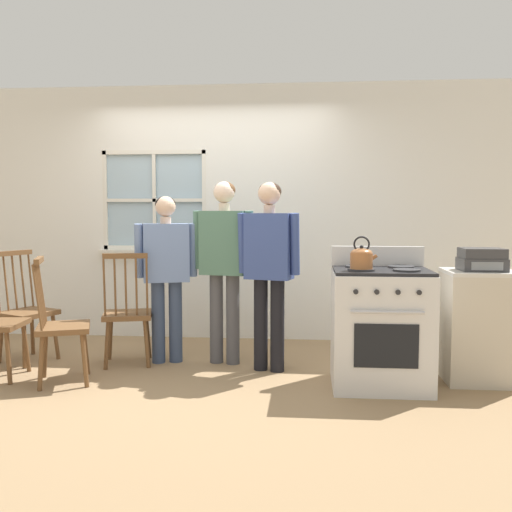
# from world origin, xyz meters

# --- Properties ---
(ground_plane) EXTENTS (16.00, 16.00, 0.00)m
(ground_plane) POSITION_xyz_m (0.00, 0.00, 0.00)
(ground_plane) COLOR #937551
(wall_back) EXTENTS (6.40, 0.16, 2.70)m
(wall_back) POSITION_xyz_m (0.03, 1.40, 1.34)
(wall_back) COLOR silver
(wall_back) RESTS_ON ground_plane
(chair_by_window) EXTENTS (0.52, 0.53, 1.01)m
(chair_by_window) POSITION_xyz_m (-0.99, -0.33, 0.45)
(chair_by_window) COLOR brown
(chair_by_window) RESTS_ON ground_plane
(chair_near_wall) EXTENTS (0.54, 0.55, 1.01)m
(chair_near_wall) POSITION_xyz_m (-1.59, 0.28, 0.45)
(chair_near_wall) COLOR brown
(chair_near_wall) RESTS_ON ground_plane
(chair_center_cluster) EXTENTS (0.50, 0.49, 1.01)m
(chair_center_cluster) POSITION_xyz_m (-0.62, 0.25, 0.45)
(chair_center_cluster) COLOR brown
(chair_center_cluster) RESTS_ON ground_plane
(person_elderly_left) EXTENTS (0.56, 0.32, 1.50)m
(person_elderly_left) POSITION_xyz_m (-0.29, 0.35, 0.90)
(person_elderly_left) COLOR #384766
(person_elderly_left) RESTS_ON ground_plane
(person_teen_center) EXTENTS (0.57, 0.29, 1.63)m
(person_teen_center) POSITION_xyz_m (0.23, 0.36, 0.98)
(person_teen_center) COLOR #4C4C51
(person_teen_center) RESTS_ON ground_plane
(person_adult_right) EXTENTS (0.55, 0.30, 1.62)m
(person_adult_right) POSITION_xyz_m (0.65, 0.16, 0.97)
(person_adult_right) COLOR black
(person_adult_right) RESTS_ON ground_plane
(stove) EXTENTS (0.75, 0.68, 1.08)m
(stove) POSITION_xyz_m (1.55, -0.20, 0.47)
(stove) COLOR silver
(stove) RESTS_ON ground_plane
(kettle) EXTENTS (0.21, 0.17, 0.25)m
(kettle) POSITION_xyz_m (1.38, -0.33, 1.02)
(kettle) COLOR #A86638
(kettle) RESTS_ON stove
(potted_plant) EXTENTS (0.13, 0.13, 0.31)m
(potted_plant) POSITION_xyz_m (-0.55, 1.31, 1.06)
(potted_plant) COLOR beige
(potted_plant) RESTS_ON wall_back
(side_counter) EXTENTS (0.55, 0.50, 0.90)m
(side_counter) POSITION_xyz_m (2.35, 0.01, 0.45)
(side_counter) COLOR beige
(side_counter) RESTS_ON ground_plane
(stereo) EXTENTS (0.34, 0.29, 0.18)m
(stereo) POSITION_xyz_m (2.35, -0.01, 0.99)
(stereo) COLOR #38383A
(stereo) RESTS_ON side_counter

